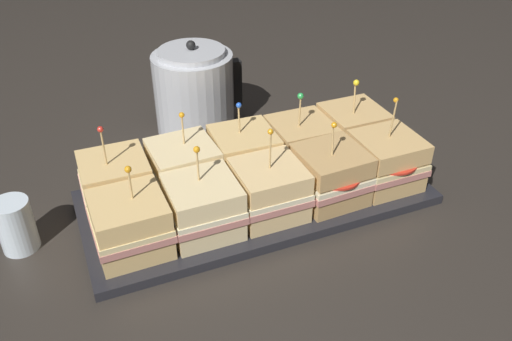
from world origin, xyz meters
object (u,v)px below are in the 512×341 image
Objects in this scene: drinking_glass at (16,225)px; sandwich_front_right at (331,175)px; sandwich_front_far_left at (131,225)px; sandwich_front_left at (203,207)px; sandwich_back_right at (301,144)px; sandwich_back_center at (243,156)px; sandwich_back_far_right at (352,131)px; sandwich_back_left at (184,169)px; serving_platter at (256,197)px; sandwich_front_far_right at (386,161)px; sandwich_front_center at (269,190)px; kettle_steel at (194,92)px; sandwich_back_far_left at (116,184)px.

sandwich_front_right is at bearing -10.33° from drinking_glass.
sandwich_front_far_left is 0.12m from sandwich_front_left.
sandwich_back_right is at bearing 89.46° from sandwich_front_right.
sandwich_back_center is 0.24m from sandwich_back_far_right.
sandwich_back_far_right is (0.36, 0.00, 0.00)m from sandwich_back_left.
sandwich_front_far_left is 0.50m from sandwich_back_far_right.
serving_platter is at bearing -165.83° from sandwich_back_far_right.
sandwich_back_left is 0.36m from sandwich_back_far_right.
serving_platter is 3.56× the size of sandwich_front_far_right.
sandwich_front_center is 0.43m from drinking_glass.
sandwich_back_far_right reaches higher than sandwich_back_right.
sandwich_front_far_right is (0.12, 0.00, 0.00)m from sandwich_front_right.
serving_platter is 0.15m from sandwich_back_right.
sandwich_front_right is 0.40m from kettle_steel.
sandwich_front_far_right is at bearing -45.78° from sandwich_back_right.
sandwich_front_left is 0.27m from sandwich_back_right.
serving_platter is at bearing 26.25° from sandwich_front_left.
sandwich_back_center is (-0.12, 0.12, -0.00)m from sandwich_front_right.
sandwich_front_left is at bearing -0.13° from sandwich_front_far_left.
sandwich_front_center reaches higher than drinking_glass.
sandwich_front_far_right is 0.45m from kettle_steel.
sandwich_back_far_left is at bearing 8.00° from drinking_glass.
sandwich_front_center is at bearing -25.99° from sandwich_back_far_left.
sandwich_back_far_right reaches higher than serving_platter.
sandwich_back_left is 0.76× the size of kettle_steel.
sandwich_front_center is at bearing -89.25° from sandwich_back_center.
sandwich_front_right reaches higher than sandwich_front_left.
sandwich_front_far_right is 1.92× the size of drinking_glass.
sandwich_front_center reaches higher than sandwich_front_far_left.
drinking_glass is at bearing -177.79° from sandwich_back_far_right.
sandwich_front_right is 0.77× the size of kettle_steel.
sandwich_front_far_right is 1.09× the size of sandwich_back_right.
sandwich_back_far_left is (-0.24, 0.06, 0.06)m from serving_platter.
kettle_steel is at bearing 74.58° from sandwich_front_left.
sandwich_front_far_right reaches higher than drinking_glass.
drinking_glass is (-0.17, -0.02, -0.02)m from sandwich_back_far_left.
drinking_glass is at bearing 162.14° from sandwich_front_left.
drinking_glass is (-0.29, 0.09, -0.02)m from sandwich_front_left.
sandwich_front_far_left is at bearing -153.84° from sandwich_back_center.
sandwich_front_center is 0.12m from sandwich_back_center.
sandwich_back_center is (0.12, 0.12, 0.00)m from sandwich_front_left.
sandwich_front_far_right is at bearing -26.46° from sandwich_back_center.
sandwich_front_far_left is at bearing -161.73° from sandwich_back_right.
sandwich_back_right is (0.00, 0.12, -0.00)m from sandwich_front_right.
sandwich_front_far_right is at bearing 0.52° from sandwich_front_right.
sandwich_back_far_left is 0.36m from sandwich_back_right.
sandwich_back_far_right is (0.48, 0.12, 0.00)m from sandwich_front_far_left.
sandwich_back_far_left reaches higher than serving_platter.
sandwich_back_right is 0.54m from drinking_glass.
sandwich_back_right is at bearing 26.42° from sandwich_front_left.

